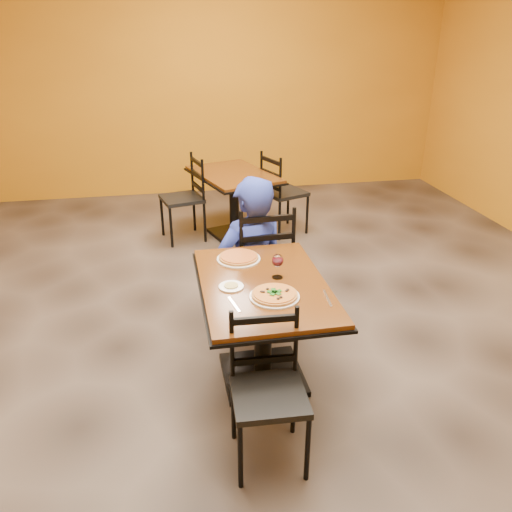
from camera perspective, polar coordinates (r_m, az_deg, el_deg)
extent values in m
cube|color=black|center=(4.11, -0.63, -9.10)|extent=(7.00, 8.00, 0.01)
cube|color=#C37D15|center=(7.44, -6.40, 18.35)|extent=(7.00, 0.01, 3.00)
cube|color=#572B0D|center=(3.32, 0.83, -3.20)|extent=(0.80, 1.20, 0.03)
cube|color=black|center=(3.33, 0.83, -3.58)|extent=(0.83, 1.23, 0.02)
cylinder|color=black|center=(3.50, 0.79, -8.50)|extent=(0.12, 0.12, 0.66)
cube|color=black|center=(3.70, 0.76, -13.05)|extent=(0.55, 0.55, 0.04)
cube|color=#572B0D|center=(5.82, -2.52, 9.13)|extent=(1.03, 1.27, 0.03)
cube|color=black|center=(5.83, -2.51, 8.90)|extent=(1.07, 1.31, 0.02)
cylinder|color=black|center=(5.93, -2.45, 5.72)|extent=(0.11, 0.11, 0.66)
cube|color=black|center=(6.05, -2.40, 2.57)|extent=(0.63, 0.63, 0.04)
imported|color=navy|center=(4.08, -0.56, 0.50)|extent=(0.71, 0.57, 1.24)
cylinder|color=white|center=(3.14, 2.08, -4.54)|extent=(0.31, 0.31, 0.01)
cylinder|color=#9C200B|center=(3.13, 2.09, -4.28)|extent=(0.28, 0.28, 0.02)
cylinder|color=white|center=(3.63, -1.95, -0.32)|extent=(0.31, 0.31, 0.01)
cylinder|color=orange|center=(3.62, -1.96, -0.09)|extent=(0.28, 0.28, 0.02)
cylinder|color=white|center=(3.25, -2.79, -3.43)|extent=(0.16, 0.16, 0.01)
cylinder|color=tan|center=(3.25, -2.79, -3.29)|extent=(0.09, 0.09, 0.01)
cube|color=silver|center=(3.06, -2.47, -5.41)|extent=(0.05, 0.19, 0.00)
cube|color=silver|center=(3.15, 7.99, -4.67)|extent=(0.03, 0.21, 0.00)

